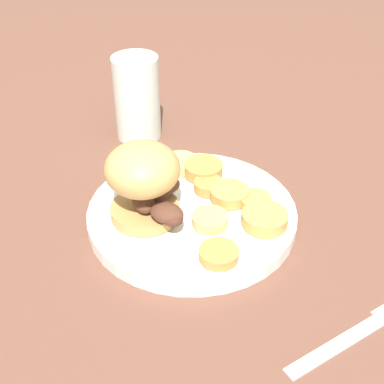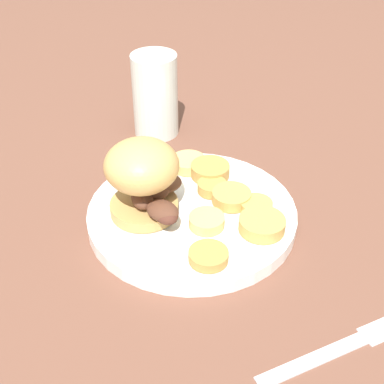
{
  "view_description": "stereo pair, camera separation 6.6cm",
  "coord_description": "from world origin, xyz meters",
  "views": [
    {
      "loc": [
        0.46,
        0.26,
        0.44
      ],
      "look_at": [
        0.0,
        0.0,
        0.05
      ],
      "focal_mm": 50.0,
      "sensor_mm": 36.0,
      "label": 1
    },
    {
      "loc": [
        0.43,
        0.31,
        0.44
      ],
      "look_at": [
        0.0,
        0.0,
        0.05
      ],
      "focal_mm": 50.0,
      "sensor_mm": 36.0,
      "label": 2
    }
  ],
  "objects": [
    {
      "name": "ground_plane",
      "position": [
        0.0,
        0.0,
        0.0
      ],
      "size": [
        4.0,
        4.0,
        0.0
      ],
      "primitive_type": "plane",
      "color": "brown"
    },
    {
      "name": "dinner_plate",
      "position": [
        0.0,
        0.0,
        0.01
      ],
      "size": [
        0.26,
        0.26,
        0.02
      ],
      "color": "white",
      "rests_on": "ground_plane"
    },
    {
      "name": "sandwich",
      "position": [
        0.04,
        -0.04,
        0.07
      ],
      "size": [
        0.11,
        0.11,
        0.1
      ],
      "color": "tan",
      "rests_on": "dinner_plate"
    },
    {
      "name": "potato_round_0",
      "position": [
        -0.02,
        0.09,
        0.03
      ],
      "size": [
        0.06,
        0.06,
        0.02
      ],
      "primitive_type": "cylinder",
      "color": "tan",
      "rests_on": "dinner_plate"
    },
    {
      "name": "potato_round_1",
      "position": [
        0.02,
        0.03,
        0.03
      ],
      "size": [
        0.04,
        0.04,
        0.01
      ],
      "primitive_type": "cylinder",
      "color": "#DBB766",
      "rests_on": "dinner_plate"
    },
    {
      "name": "potato_round_2",
      "position": [
        -0.04,
        -0.0,
        0.03
      ],
      "size": [
        0.04,
        0.04,
        0.01
      ],
      "primitive_type": "cylinder",
      "color": "#BC8942",
      "rests_on": "dinner_plate"
    },
    {
      "name": "potato_round_3",
      "position": [
        -0.04,
        0.07,
        0.03
      ],
      "size": [
        0.04,
        0.04,
        0.01
      ],
      "primitive_type": "cylinder",
      "color": "tan",
      "rests_on": "dinner_plate"
    },
    {
      "name": "potato_round_4",
      "position": [
        0.06,
        0.07,
        0.03
      ],
      "size": [
        0.05,
        0.05,
        0.01
      ],
      "primitive_type": "cylinder",
      "color": "#BC8942",
      "rests_on": "dinner_plate"
    },
    {
      "name": "potato_round_5",
      "position": [
        -0.04,
        0.03,
        0.03
      ],
      "size": [
        0.05,
        0.05,
        0.01
      ],
      "primitive_type": "cylinder",
      "color": "tan",
      "rests_on": "dinner_plate"
    },
    {
      "name": "potato_round_6",
      "position": [
        -0.07,
        -0.02,
        0.03
      ],
      "size": [
        0.05,
        0.05,
        0.02
      ],
      "primitive_type": "cylinder",
      "color": "#BC8942",
      "rests_on": "dinner_plate"
    },
    {
      "name": "potato_round_7",
      "position": [
        -0.07,
        -0.06,
        0.03
      ],
      "size": [
        0.05,
        0.05,
        0.01
      ],
      "primitive_type": "cylinder",
      "color": "#DBB766",
      "rests_on": "dinner_plate"
    },
    {
      "name": "fork",
      "position": [
        0.08,
        0.23,
        0.0
      ],
      "size": [
        0.16,
        0.1,
        0.0
      ],
      "color": "silver",
      "rests_on": "ground_plane"
    },
    {
      "name": "drinking_glass",
      "position": [
        -0.15,
        -0.18,
        0.07
      ],
      "size": [
        0.07,
        0.07,
        0.13
      ],
      "color": "silver",
      "rests_on": "ground_plane"
    }
  ]
}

